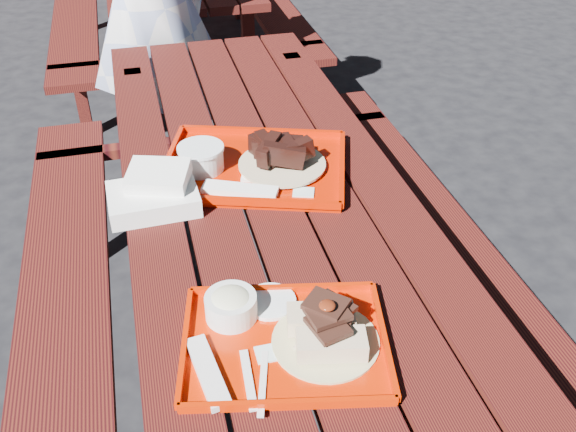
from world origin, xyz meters
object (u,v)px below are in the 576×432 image
at_px(near_tray, 284,329).
at_px(far_tray, 251,164).
at_px(picnic_table_near, 274,262).
at_px(person, 150,2).

relative_size(near_tray, far_tray, 0.76).
relative_size(picnic_table_near, far_tray, 4.09).
height_order(picnic_table_near, person, person).
bearing_deg(near_tray, person, 93.12).
relative_size(picnic_table_near, near_tray, 5.36).
bearing_deg(person, picnic_table_near, 74.11).
relative_size(far_tray, person, 0.34).
height_order(near_tray, far_tray, near_tray).
bearing_deg(picnic_table_near, near_tray, -100.70).
bearing_deg(near_tray, picnic_table_near, 79.30).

